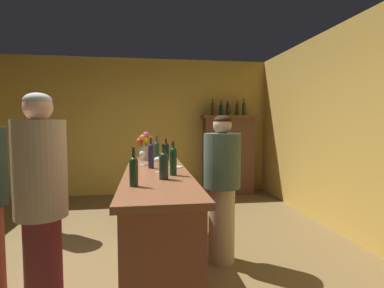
% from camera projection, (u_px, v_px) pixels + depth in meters
% --- Properties ---
extents(floor, '(8.79, 8.79, 0.00)m').
position_uv_depth(floor, '(116.00, 277.00, 2.87)').
color(floor, brown).
rests_on(floor, ground).
extents(wall_back, '(5.74, 0.12, 2.75)m').
position_uv_depth(wall_back, '(131.00, 127.00, 6.16)').
color(wall_back, gold).
rests_on(wall_back, ground).
extents(bar_counter, '(0.62, 2.44, 0.98)m').
position_uv_depth(bar_counter, '(157.00, 220.00, 3.01)').
color(bar_counter, brown).
rests_on(bar_counter, ground).
extents(display_cabinet, '(1.10, 0.41, 1.61)m').
position_uv_depth(display_cabinet, '(228.00, 153.00, 6.20)').
color(display_cabinet, brown).
rests_on(display_cabinet, ground).
extents(wine_bottle_pinot, '(0.07, 0.07, 0.32)m').
position_uv_depth(wine_bottle_pinot, '(173.00, 160.00, 2.75)').
color(wine_bottle_pinot, '#17391C').
rests_on(wine_bottle_pinot, bar_counter).
extents(wine_bottle_riesling, '(0.08, 0.08, 0.28)m').
position_uv_depth(wine_bottle_riesling, '(166.00, 151.00, 3.87)').
color(wine_bottle_riesling, black).
rests_on(wine_bottle_riesling, bar_counter).
extents(wine_bottle_merlot, '(0.08, 0.08, 0.30)m').
position_uv_depth(wine_bottle_merlot, '(164.00, 164.00, 2.56)').
color(wine_bottle_merlot, '#203224').
rests_on(wine_bottle_merlot, bar_counter).
extents(wine_bottle_rose, '(0.07, 0.07, 0.31)m').
position_uv_depth(wine_bottle_rose, '(157.00, 149.00, 3.95)').
color(wine_bottle_rose, '#2C472E').
rests_on(wine_bottle_rose, bar_counter).
extents(wine_bottle_syrah, '(0.07, 0.07, 0.30)m').
position_uv_depth(wine_bottle_syrah, '(134.00, 170.00, 2.28)').
color(wine_bottle_syrah, '#203920').
rests_on(wine_bottle_syrah, bar_counter).
extents(wine_bottle_chardonnay, '(0.06, 0.06, 0.34)m').
position_uv_depth(wine_bottle_chardonnay, '(151.00, 154.00, 3.18)').
color(wine_bottle_chardonnay, '#232138').
rests_on(wine_bottle_chardonnay, bar_counter).
extents(wine_glass_front, '(0.06, 0.06, 0.13)m').
position_uv_depth(wine_glass_front, '(165.00, 156.00, 3.52)').
color(wine_glass_front, white).
rests_on(wine_glass_front, bar_counter).
extents(wine_glass_mid, '(0.08, 0.08, 0.15)m').
position_uv_depth(wine_glass_mid, '(158.00, 160.00, 2.92)').
color(wine_glass_mid, white).
rests_on(wine_glass_mid, bar_counter).
extents(wine_glass_rear, '(0.07, 0.07, 0.16)m').
position_uv_depth(wine_glass_rear, '(142.00, 155.00, 3.43)').
color(wine_glass_rear, white).
rests_on(wine_glass_rear, bar_counter).
extents(flower_arrangement, '(0.17, 0.17, 0.36)m').
position_uv_depth(flower_arrangement, '(144.00, 146.00, 3.88)').
color(flower_arrangement, tan).
rests_on(flower_arrangement, bar_counter).
extents(cheese_plate, '(0.14, 0.14, 0.01)m').
position_uv_depth(cheese_plate, '(176.00, 167.00, 3.23)').
color(cheese_plate, white).
rests_on(cheese_plate, bar_counter).
extents(display_bottle_left, '(0.07, 0.07, 0.33)m').
position_uv_depth(display_bottle_left, '(213.00, 108.00, 6.09)').
color(display_bottle_left, '#483315').
rests_on(display_bottle_left, display_cabinet).
extents(display_bottle_midleft, '(0.08, 0.08, 0.30)m').
position_uv_depth(display_bottle_midleft, '(221.00, 109.00, 6.12)').
color(display_bottle_midleft, '#163424').
rests_on(display_bottle_midleft, display_cabinet).
extents(display_bottle_center, '(0.07, 0.07, 0.30)m').
position_uv_depth(display_bottle_center, '(228.00, 109.00, 6.14)').
color(display_bottle_center, '#222E33').
rests_on(display_bottle_center, display_cabinet).
extents(display_bottle_midright, '(0.07, 0.07, 0.30)m').
position_uv_depth(display_bottle_midright, '(237.00, 109.00, 6.17)').
color(display_bottle_midright, '#47311B').
rests_on(display_bottle_midright, display_cabinet).
extents(display_bottle_right, '(0.07, 0.07, 0.35)m').
position_uv_depth(display_bottle_right, '(244.00, 108.00, 6.19)').
color(display_bottle_right, '#23472A').
rests_on(display_bottle_right, display_cabinet).
extents(patron_tall, '(0.34, 0.34, 1.66)m').
position_uv_depth(patron_tall, '(41.00, 205.00, 2.03)').
color(patron_tall, maroon).
rests_on(patron_tall, ground).
extents(patron_in_grey, '(0.39, 0.39, 1.55)m').
position_uv_depth(patron_in_grey, '(41.00, 171.00, 3.94)').
color(patron_in_grey, '#466649').
rests_on(patron_in_grey, ground).
extents(bartender, '(0.38, 0.38, 1.54)m').
position_uv_depth(bartender, '(222.00, 183.00, 3.14)').
color(bartender, tan).
rests_on(bartender, ground).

